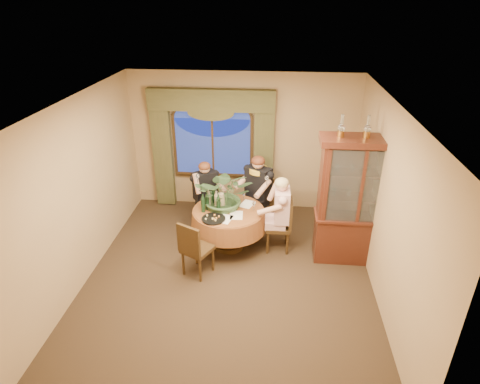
# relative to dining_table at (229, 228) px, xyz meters

# --- Properties ---
(floor) EXTENTS (5.00, 5.00, 0.00)m
(floor) POSITION_rel_dining_table_xyz_m (0.11, -0.89, -0.38)
(floor) COLOR black
(floor) RESTS_ON ground
(wall_back) EXTENTS (4.50, 0.00, 4.50)m
(wall_back) POSITION_rel_dining_table_xyz_m (0.11, 1.61, 1.02)
(wall_back) COLOR #A0825A
(wall_back) RESTS_ON ground
(wall_right) EXTENTS (0.00, 5.00, 5.00)m
(wall_right) POSITION_rel_dining_table_xyz_m (2.36, -0.89, 1.02)
(wall_right) COLOR #A0825A
(wall_right) RESTS_ON ground
(ceiling) EXTENTS (5.00, 5.00, 0.00)m
(ceiling) POSITION_rel_dining_table_xyz_m (0.11, -0.89, 2.42)
(ceiling) COLOR white
(ceiling) RESTS_ON wall_back
(window) EXTENTS (1.62, 0.10, 1.32)m
(window) POSITION_rel_dining_table_xyz_m (-0.49, 1.54, 0.92)
(window) COLOR navy
(window) RESTS_ON wall_back
(arched_transom) EXTENTS (1.60, 0.06, 0.44)m
(arched_transom) POSITION_rel_dining_table_xyz_m (-0.49, 1.54, 1.71)
(arched_transom) COLOR navy
(arched_transom) RESTS_ON wall_back
(drapery_left) EXTENTS (0.38, 0.14, 2.32)m
(drapery_left) POSITION_rel_dining_table_xyz_m (-1.52, 1.49, 0.80)
(drapery_left) COLOR #3F3F22
(drapery_left) RESTS_ON floor
(drapery_right) EXTENTS (0.38, 0.14, 2.32)m
(drapery_right) POSITION_rel_dining_table_xyz_m (0.54, 1.49, 0.80)
(drapery_right) COLOR #3F3F22
(drapery_right) RESTS_ON floor
(swag_valance) EXTENTS (2.45, 0.16, 0.42)m
(swag_valance) POSITION_rel_dining_table_xyz_m (-0.49, 1.46, 1.90)
(swag_valance) COLOR #3F3F22
(swag_valance) RESTS_ON wall_back
(dining_table) EXTENTS (1.46, 1.46, 0.75)m
(dining_table) POSITION_rel_dining_table_xyz_m (0.00, 0.00, 0.00)
(dining_table) COLOR maroon
(dining_table) RESTS_ON floor
(china_cabinet) EXTENTS (1.34, 0.53, 2.17)m
(china_cabinet) POSITION_rel_dining_table_xyz_m (2.10, -0.16, 0.71)
(china_cabinet) COLOR #38150D
(china_cabinet) RESTS_ON floor
(oil_lamp_left) EXTENTS (0.11, 0.11, 0.34)m
(oil_lamp_left) POSITION_rel_dining_table_xyz_m (1.72, -0.16, 1.97)
(oil_lamp_left) COLOR #A5722D
(oil_lamp_left) RESTS_ON china_cabinet
(oil_lamp_center) EXTENTS (0.11, 0.11, 0.34)m
(oil_lamp_center) POSITION_rel_dining_table_xyz_m (2.10, -0.16, 1.97)
(oil_lamp_center) COLOR #A5722D
(oil_lamp_center) RESTS_ON china_cabinet
(oil_lamp_right) EXTENTS (0.11, 0.11, 0.34)m
(oil_lamp_right) POSITION_rel_dining_table_xyz_m (2.48, -0.16, 1.97)
(oil_lamp_right) COLOR #A5722D
(oil_lamp_right) RESTS_ON china_cabinet
(chair_right) EXTENTS (0.43, 0.43, 0.96)m
(chair_right) POSITION_rel_dining_table_xyz_m (0.86, 0.02, 0.10)
(chair_right) COLOR black
(chair_right) RESTS_ON floor
(chair_back_right) EXTENTS (0.58, 0.58, 0.96)m
(chair_back_right) POSITION_rel_dining_table_xyz_m (0.47, 0.76, 0.10)
(chair_back_right) COLOR black
(chair_back_right) RESTS_ON floor
(chair_back) EXTENTS (0.56, 0.56, 0.96)m
(chair_back) POSITION_rel_dining_table_xyz_m (-0.42, 0.83, 0.10)
(chair_back) COLOR black
(chair_back) RESTS_ON floor
(chair_front_left) EXTENTS (0.57, 0.57, 0.96)m
(chair_front_left) POSITION_rel_dining_table_xyz_m (-0.40, -0.79, 0.10)
(chair_front_left) COLOR black
(chair_front_left) RESTS_ON floor
(person_pink) EXTENTS (0.47, 0.51, 1.38)m
(person_pink) POSITION_rel_dining_table_xyz_m (0.91, 0.02, 0.32)
(person_pink) COLOR #CEA4A5
(person_pink) RESTS_ON floor
(person_back) EXTENTS (0.64, 0.63, 1.33)m
(person_back) POSITION_rel_dining_table_xyz_m (-0.54, 0.73, 0.29)
(person_back) COLOR black
(person_back) RESTS_ON floor
(person_scarf) EXTENTS (0.70, 0.69, 1.47)m
(person_scarf) POSITION_rel_dining_table_xyz_m (0.47, 0.76, 0.36)
(person_scarf) COLOR black
(person_scarf) RESTS_ON floor
(stoneware_vase) EXTENTS (0.14, 0.14, 0.26)m
(stoneware_vase) POSITION_rel_dining_table_xyz_m (-0.13, 0.09, 0.50)
(stoneware_vase) COLOR #918260
(stoneware_vase) RESTS_ON dining_table
(centerpiece_plant) EXTENTS (0.98, 1.08, 0.85)m
(centerpiece_plant) POSITION_rel_dining_table_xyz_m (-0.07, 0.13, 1.00)
(centerpiece_plant) COLOR #375632
(centerpiece_plant) RESTS_ON dining_table
(olive_bowl) EXTENTS (0.15, 0.15, 0.05)m
(olive_bowl) POSITION_rel_dining_table_xyz_m (0.02, -0.06, 0.40)
(olive_bowl) COLOR #4A592A
(olive_bowl) RESTS_ON dining_table
(cheese_platter) EXTENTS (0.40, 0.40, 0.02)m
(cheese_platter) POSITION_rel_dining_table_xyz_m (-0.20, -0.35, 0.39)
(cheese_platter) COLOR black
(cheese_platter) RESTS_ON dining_table
(wine_bottle_0) EXTENTS (0.07, 0.07, 0.33)m
(wine_bottle_0) POSITION_rel_dining_table_xyz_m (-0.16, -0.09, 0.54)
(wine_bottle_0) COLOR black
(wine_bottle_0) RESTS_ON dining_table
(wine_bottle_1) EXTENTS (0.07, 0.07, 0.33)m
(wine_bottle_1) POSITION_rel_dining_table_xyz_m (-0.36, -0.02, 0.54)
(wine_bottle_1) COLOR black
(wine_bottle_1) RESTS_ON dining_table
(wine_bottle_2) EXTENTS (0.07, 0.07, 0.33)m
(wine_bottle_2) POSITION_rel_dining_table_xyz_m (-0.27, 0.17, 0.54)
(wine_bottle_2) COLOR black
(wine_bottle_2) RESTS_ON dining_table
(wine_bottle_3) EXTENTS (0.07, 0.07, 0.33)m
(wine_bottle_3) POSITION_rel_dining_table_xyz_m (-0.21, 0.03, 0.54)
(wine_bottle_3) COLOR tan
(wine_bottle_3) RESTS_ON dining_table
(wine_bottle_4) EXTENTS (0.07, 0.07, 0.33)m
(wine_bottle_4) POSITION_rel_dining_table_xyz_m (-0.42, -0.11, 0.54)
(wine_bottle_4) COLOR black
(wine_bottle_4) RESTS_ON dining_table
(wine_bottle_5) EXTENTS (0.07, 0.07, 0.33)m
(wine_bottle_5) POSITION_rel_dining_table_xyz_m (-0.36, 0.10, 0.54)
(wine_bottle_5) COLOR tan
(wine_bottle_5) RESTS_ON dining_table
(tasting_paper_0) EXTENTS (0.23, 0.31, 0.00)m
(tasting_paper_0) POSITION_rel_dining_table_xyz_m (0.16, -0.19, 0.38)
(tasting_paper_0) COLOR white
(tasting_paper_0) RESTS_ON dining_table
(tasting_paper_1) EXTENTS (0.30, 0.36, 0.00)m
(tasting_paper_1) POSITION_rel_dining_table_xyz_m (0.31, 0.22, 0.38)
(tasting_paper_1) COLOR white
(tasting_paper_1) RESTS_ON dining_table
(tasting_paper_2) EXTENTS (0.28, 0.34, 0.00)m
(tasting_paper_2) POSITION_rel_dining_table_xyz_m (-0.02, -0.33, 0.38)
(tasting_paper_2) COLOR white
(tasting_paper_2) RESTS_ON dining_table
(wine_glass_person_pink) EXTENTS (0.07, 0.07, 0.18)m
(wine_glass_person_pink) POSITION_rel_dining_table_xyz_m (0.44, 0.01, 0.46)
(wine_glass_person_pink) COLOR silver
(wine_glass_person_pink) RESTS_ON dining_table
(wine_glass_person_back) EXTENTS (0.07, 0.07, 0.18)m
(wine_glass_person_back) POSITION_rel_dining_table_xyz_m (-0.26, 0.35, 0.46)
(wine_glass_person_back) COLOR silver
(wine_glass_person_back) RESTS_ON dining_table
(wine_glass_person_scarf) EXTENTS (0.07, 0.07, 0.18)m
(wine_glass_person_scarf) POSITION_rel_dining_table_xyz_m (0.23, 0.37, 0.46)
(wine_glass_person_scarf) COLOR silver
(wine_glass_person_scarf) RESTS_ON dining_table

